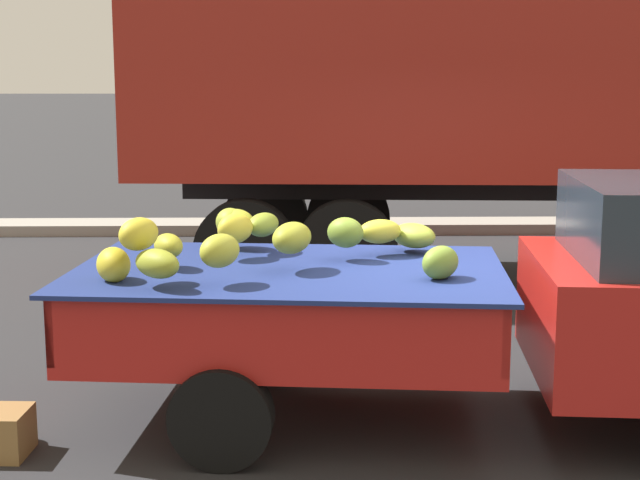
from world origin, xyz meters
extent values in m
plane|color=#28282B|center=(0.00, 0.00, 0.00)|extent=(220.00, 220.00, 0.00)
cube|color=gray|center=(0.00, 7.82, 0.08)|extent=(80.00, 0.80, 0.16)
cube|color=#B21E19|center=(-1.37, -0.18, 0.58)|extent=(2.94, 1.99, 0.08)
cube|color=#B21E19|center=(-1.29, 0.66, 0.84)|extent=(2.78, 0.32, 0.44)
cube|color=#B21E19|center=(-1.45, -1.01, 0.84)|extent=(2.78, 0.32, 0.44)
cube|color=#B21E19|center=(-0.01, -0.31, 0.84)|extent=(0.22, 1.72, 0.44)
cube|color=#B21E19|center=(-2.74, -0.04, 0.84)|extent=(0.22, 1.72, 0.44)
cube|color=#B21914|center=(-1.29, 0.69, 0.80)|extent=(2.66, 0.27, 0.07)
cube|color=navy|center=(-1.37, -0.18, 1.07)|extent=(3.07, 2.12, 0.03)
ellipsoid|color=#9BA82F|center=(-1.82, 0.57, 1.29)|extent=(0.24, 0.29, 0.21)
ellipsoid|color=gold|center=(-2.19, -0.18, 1.24)|extent=(0.29, 0.34, 0.17)
ellipsoid|color=yellow|center=(-2.30, -0.63, 1.40)|extent=(0.32, 0.36, 0.21)
ellipsoid|color=gold|center=(-0.72, 0.25, 1.26)|extent=(0.37, 0.30, 0.17)
ellipsoid|color=olive|center=(-0.98, 0.07, 1.29)|extent=(0.34, 0.32, 0.22)
ellipsoid|color=#A5A82B|center=(-1.35, -0.27, 1.31)|extent=(0.36, 0.44, 0.21)
ellipsoid|color=yellow|center=(-1.76, 0.15, 1.31)|extent=(0.34, 0.35, 0.21)
ellipsoid|color=#97A932|center=(-0.46, 0.36, 1.21)|extent=(0.43, 0.45, 0.18)
ellipsoid|color=gold|center=(-2.49, -0.55, 1.19)|extent=(0.30, 0.35, 0.22)
ellipsoid|color=olive|center=(-1.57, 0.38, 1.30)|extent=(0.31, 0.39, 0.17)
ellipsoid|color=olive|center=(-0.40, -0.54, 1.19)|extent=(0.34, 0.34, 0.22)
ellipsoid|color=#99A22B|center=(-2.17, -0.79, 1.24)|extent=(0.39, 0.39, 0.18)
ellipsoid|color=gold|center=(-1.80, -0.70, 1.30)|extent=(0.34, 0.37, 0.21)
ellipsoid|color=gold|center=(-1.78, 0.56, 1.28)|extent=(0.39, 0.39, 0.21)
cylinder|color=black|center=(-1.62, 0.69, 0.32)|extent=(0.66, 0.26, 0.64)
cylinder|color=black|center=(-1.78, -0.97, 0.32)|extent=(0.66, 0.26, 0.64)
cylinder|color=black|center=(-0.67, 5.74, 0.54)|extent=(1.10, 0.36, 1.08)
cylinder|color=black|center=(-0.81, 3.35, 0.54)|extent=(1.10, 0.36, 1.08)
cylinder|color=black|center=(-1.75, 5.81, 0.54)|extent=(1.10, 0.36, 1.08)
cylinder|color=black|center=(-1.88, 3.41, 0.54)|extent=(1.10, 0.36, 1.08)
ellipsoid|color=gold|center=(-3.19, -0.56, 0.10)|extent=(0.31, 0.24, 0.21)
camera|label=1|loc=(-1.29, -6.45, 2.39)|focal=53.01mm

